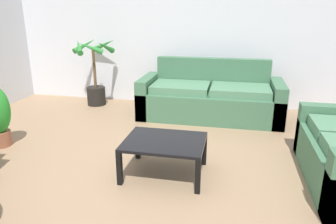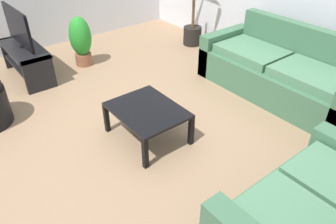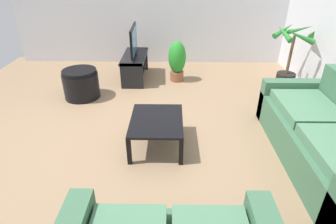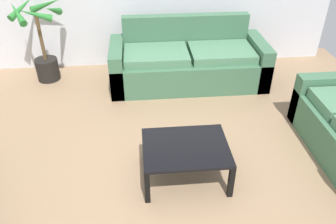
% 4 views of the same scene
% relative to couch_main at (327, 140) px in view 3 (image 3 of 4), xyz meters
% --- Properties ---
extents(ground_plane, '(6.60, 6.60, 0.00)m').
position_rel_couch_main_xyz_m(ground_plane, '(-0.67, -2.28, -0.30)').
color(ground_plane, '#937556').
extents(wall_left, '(0.06, 6.00, 2.70)m').
position_rel_couch_main_xyz_m(wall_left, '(-3.67, -2.28, 1.05)').
color(wall_left, silver).
rests_on(wall_left, ground).
extents(couch_main, '(2.21, 0.90, 0.90)m').
position_rel_couch_main_xyz_m(couch_main, '(0.00, 0.00, 0.00)').
color(couch_main, '#3F6B4C').
rests_on(couch_main, ground).
extents(tv_stand, '(1.10, 0.45, 0.48)m').
position_rel_couch_main_xyz_m(tv_stand, '(-2.62, -2.54, 0.01)').
color(tv_stand, black).
rests_on(tv_stand, ground).
extents(tv, '(0.92, 0.10, 0.55)m').
position_rel_couch_main_xyz_m(tv, '(-2.62, -2.53, 0.47)').
color(tv, black).
rests_on(tv, tv_stand).
extents(coffee_table, '(0.82, 0.65, 0.38)m').
position_rel_couch_main_xyz_m(coffee_table, '(-0.30, -1.98, 0.03)').
color(coffee_table, black).
rests_on(coffee_table, ground).
extents(potted_palm, '(0.74, 0.74, 1.19)m').
position_rel_couch_main_xyz_m(potted_palm, '(-2.07, 0.27, 0.22)').
color(potted_palm, black).
rests_on(potted_palm, ground).
extents(potted_plant_small, '(0.34, 0.34, 0.78)m').
position_rel_couch_main_xyz_m(potted_plant_small, '(-2.51, -1.70, 0.11)').
color(potted_plant_small, brown).
rests_on(potted_plant_small, ground).
extents(ottoman, '(0.60, 0.60, 0.50)m').
position_rel_couch_main_xyz_m(ottoman, '(-1.72, -3.36, -0.06)').
color(ottoman, black).
rests_on(ottoman, ground).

